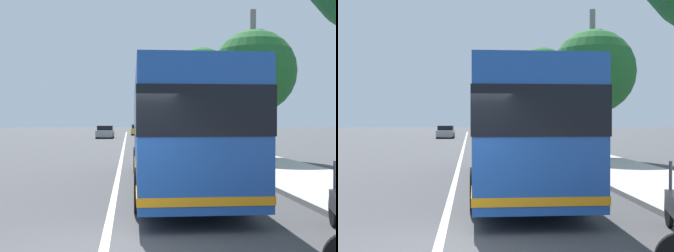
{
  "view_description": "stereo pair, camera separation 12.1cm",
  "coord_description": "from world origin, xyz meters",
  "views": [
    {
      "loc": [
        -6.25,
        -0.39,
        2.04
      ],
      "look_at": [
        8.13,
        -1.74,
        1.83
      ],
      "focal_mm": 44.84,
      "sensor_mm": 36.0,
      "label": 1
    },
    {
      "loc": [
        -6.26,
        -0.52,
        2.04
      ],
      "look_at": [
        8.13,
        -1.74,
        1.83
      ],
      "focal_mm": 44.84,
      "sensor_mm": 36.0,
      "label": 2
    }
  ],
  "objects": [
    {
      "name": "sidewalk_curb",
      "position": [
        10.0,
        -6.33,
        0.07
      ],
      "size": [
        110.0,
        3.6,
        0.14
      ],
      "primitive_type": "cube",
      "color": "#B2ADA3",
      "rests_on": "ground"
    },
    {
      "name": "lane_divider_line",
      "position": [
        10.0,
        0.0,
        0.0
      ],
      "size": [
        110.0,
        0.16,
        0.01
      ],
      "primitive_type": "cube",
      "color": "silver",
      "rests_on": "ground"
    },
    {
      "name": "coach_bus",
      "position": [
        6.42,
        -1.81,
        1.83
      ],
      "size": [
        10.92,
        2.63,
        3.25
      ],
      "rotation": [
        0.0,
        0.0,
        -0.01
      ],
      "color": "#1E4C9E",
      "rests_on": "ground"
    },
    {
      "name": "car_oncoming",
      "position": [
        41.39,
        2.27,
        0.67
      ],
      "size": [
        4.23,
        1.93,
        1.39
      ],
      "rotation": [
        0.0,
        0.0,
        3.13
      ],
      "color": "gray",
      "rests_on": "ground"
    },
    {
      "name": "car_ahead_same_lane",
      "position": [
        41.03,
        -2.48,
        0.75
      ],
      "size": [
        4.6,
        1.88,
        1.62
      ],
      "rotation": [
        0.0,
        0.0,
        -0.01
      ],
      "color": "gold",
      "rests_on": "ground"
    },
    {
      "name": "car_side_street",
      "position": [
        50.69,
        -1.68,
        0.67
      ],
      "size": [
        4.7,
        2.09,
        1.42
      ],
      "rotation": [
        0.0,
        0.0,
        -0.08
      ],
      "color": "gold",
      "rests_on": "ground"
    },
    {
      "name": "roadside_tree_mid_block",
      "position": [
        14.87,
        -6.84,
        4.51
      ],
      "size": [
        4.3,
        4.3,
        6.68
      ],
      "color": "brown",
      "rests_on": "ground"
    },
    {
      "name": "roadside_tree_far_block",
      "position": [
        26.59,
        -6.2,
        5.63
      ],
      "size": [
        4.28,
        4.28,
        7.79
      ],
      "color": "brown",
      "rests_on": "ground"
    },
    {
      "name": "utility_pole",
      "position": [
        15.24,
        -6.88,
        3.9
      ],
      "size": [
        0.3,
        0.3,
        7.81
      ],
      "primitive_type": "cylinder",
      "color": "slate",
      "rests_on": "ground"
    }
  ]
}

